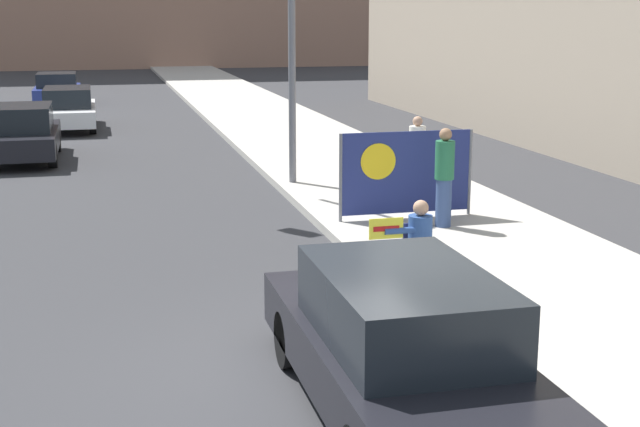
# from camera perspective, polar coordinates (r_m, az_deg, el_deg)

# --- Properties ---
(ground_plane) EXTENTS (160.00, 160.00, 0.00)m
(ground_plane) POSITION_cam_1_polar(r_m,az_deg,el_deg) (9.84, -0.24, -10.48)
(ground_plane) COLOR #303033
(sidewalk_curb) EXTENTS (4.34, 90.00, 0.17)m
(sidewalk_curb) POSITION_cam_1_polar(r_m,az_deg,el_deg) (24.81, 0.05, 3.94)
(sidewalk_curb) COLOR #A8A399
(sidewalk_curb) RESTS_ON ground_plane
(seated_protester) EXTENTS (0.98, 0.77, 1.16)m
(seated_protester) POSITION_cam_1_polar(r_m,az_deg,el_deg) (12.50, 6.46, -1.69)
(seated_protester) COLOR #474C56
(seated_protester) RESTS_ON sidewalk_curb
(jogger_on_sidewalk) EXTENTS (0.34, 0.34, 1.76)m
(jogger_on_sidewalk) POSITION_cam_1_polar(r_m,az_deg,el_deg) (15.80, 7.96, 2.35)
(jogger_on_sidewalk) COLOR #334775
(jogger_on_sidewalk) RESTS_ON sidewalk_curb
(pedestrian_behind) EXTENTS (0.34, 0.34, 1.62)m
(pedestrian_behind) POSITION_cam_1_polar(r_m,az_deg,el_deg) (18.75, 6.22, 3.78)
(pedestrian_behind) COLOR black
(pedestrian_behind) RESTS_ON sidewalk_curb
(protest_banner) EXTENTS (2.56, 0.06, 1.61)m
(protest_banner) POSITION_cam_1_polar(r_m,az_deg,el_deg) (16.39, 5.50, 2.64)
(protest_banner) COLOR slate
(protest_banner) RESTS_ON sidewalk_curb
(traffic_light_pole) EXTENTS (3.15, 2.92, 5.64)m
(traffic_light_pole) POSITION_cam_1_polar(r_m,az_deg,el_deg) (18.95, -4.83, 13.06)
(traffic_light_pole) COLOR slate
(traffic_light_pole) RESTS_ON sidewalk_curb
(parked_car_curbside) EXTENTS (1.76, 4.64, 1.51)m
(parked_car_curbside) POSITION_cam_1_polar(r_m,az_deg,el_deg) (8.72, 5.09, -8.35)
(parked_car_curbside) COLOR black
(parked_car_curbside) RESTS_ON ground_plane
(car_on_road_nearest) EXTENTS (1.85, 4.42, 1.50)m
(car_on_road_nearest) POSITION_cam_1_polar(r_m,az_deg,el_deg) (25.07, -18.57, 4.89)
(car_on_road_nearest) COLOR black
(car_on_road_nearest) RESTS_ON ground_plane
(car_on_road_midblock) EXTENTS (1.76, 4.74, 1.43)m
(car_on_road_midblock) POSITION_cam_1_polar(r_m,az_deg,el_deg) (31.46, -15.80, 6.49)
(car_on_road_midblock) COLOR white
(car_on_road_midblock) RESTS_ON ground_plane
(car_on_road_distant) EXTENTS (1.88, 4.13, 1.36)m
(car_on_road_distant) POSITION_cam_1_polar(r_m,az_deg,el_deg) (40.44, -16.46, 7.69)
(car_on_road_distant) COLOR navy
(car_on_road_distant) RESTS_ON ground_plane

